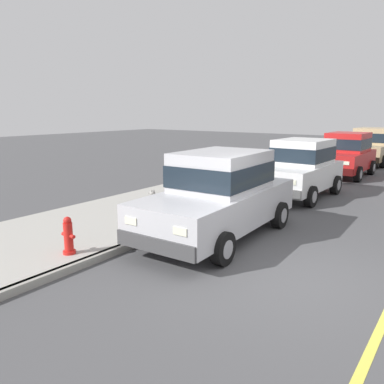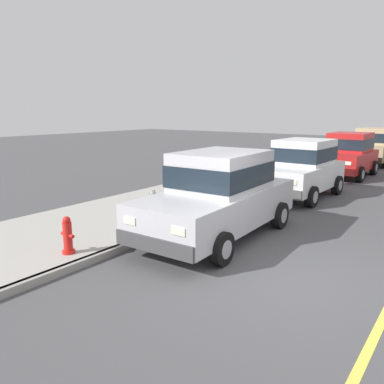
# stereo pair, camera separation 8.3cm
# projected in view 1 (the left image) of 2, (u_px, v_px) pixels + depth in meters

# --- Properties ---
(ground_plane) EXTENTS (80.00, 80.00, 0.00)m
(ground_plane) POSITION_uv_depth(u_px,v_px,m) (288.00, 277.00, 6.53)
(ground_plane) COLOR #4C4C4F
(curb) EXTENTS (0.16, 64.00, 0.14)m
(curb) POSITION_uv_depth(u_px,v_px,m) (149.00, 238.00, 8.36)
(curb) COLOR gray
(curb) RESTS_ON ground
(sidewalk) EXTENTS (3.60, 64.00, 0.14)m
(sidewalk) POSITION_uv_depth(u_px,v_px,m) (95.00, 224.00, 9.40)
(sidewalk) COLOR #A8A59E
(sidewalk) RESTS_ON ground
(car_silver_sedan) EXTENTS (2.15, 4.66, 1.92)m
(car_silver_sedan) POSITION_uv_depth(u_px,v_px,m) (220.00, 194.00, 8.52)
(car_silver_sedan) COLOR #BCBCC1
(car_silver_sedan) RESTS_ON ground
(car_white_hatchback) EXTENTS (2.03, 3.85, 1.88)m
(car_white_hatchback) POSITION_uv_depth(u_px,v_px,m) (301.00, 167.00, 12.61)
(car_white_hatchback) COLOR white
(car_white_hatchback) RESTS_ON ground
(car_red_hatchback) EXTENTS (2.00, 3.82, 1.88)m
(car_red_hatchback) POSITION_uv_depth(u_px,v_px,m) (346.00, 154.00, 16.61)
(car_red_hatchback) COLOR red
(car_red_hatchback) RESTS_ON ground
(car_tan_sedan) EXTENTS (2.09, 4.63, 1.92)m
(car_tan_sedan) POSITION_uv_depth(u_px,v_px,m) (372.00, 145.00, 20.57)
(car_tan_sedan) COLOR tan
(car_tan_sedan) RESTS_ON ground
(dog_grey) EXTENTS (0.76, 0.22, 0.49)m
(dog_grey) POSITION_uv_depth(u_px,v_px,m) (158.00, 197.00, 10.69)
(dog_grey) COLOR #999691
(dog_grey) RESTS_ON sidewalk
(fire_hydrant) EXTENTS (0.34, 0.24, 0.72)m
(fire_hydrant) POSITION_uv_depth(u_px,v_px,m) (68.00, 237.00, 7.17)
(fire_hydrant) COLOR red
(fire_hydrant) RESTS_ON sidewalk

